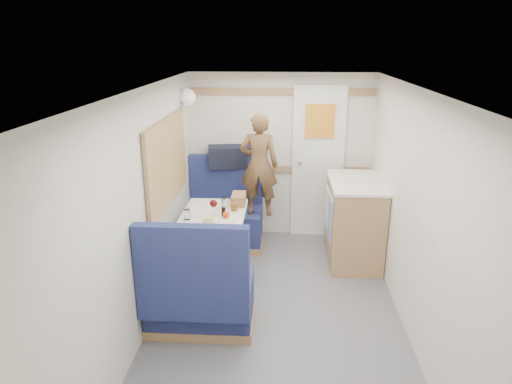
# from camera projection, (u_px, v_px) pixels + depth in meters

# --- Properties ---
(floor) EXTENTS (4.50, 4.50, 0.00)m
(floor) POSITION_uv_depth(u_px,v_px,m) (276.00, 342.00, 3.74)
(floor) COLOR #515156
(floor) RESTS_ON ground
(ceiling) EXTENTS (4.50, 4.50, 0.00)m
(ceiling) POSITION_uv_depth(u_px,v_px,m) (280.00, 94.00, 3.10)
(ceiling) COLOR silver
(ceiling) RESTS_ON wall_back
(wall_back) EXTENTS (2.20, 0.02, 2.00)m
(wall_back) POSITION_uv_depth(u_px,v_px,m) (281.00, 157.00, 5.55)
(wall_back) COLOR silver
(wall_back) RESTS_ON floor
(wall_left) EXTENTS (0.02, 4.50, 2.00)m
(wall_left) POSITION_uv_depth(u_px,v_px,m) (134.00, 226.00, 3.48)
(wall_left) COLOR silver
(wall_left) RESTS_ON floor
(wall_right) EXTENTS (0.02, 4.50, 2.00)m
(wall_right) POSITION_uv_depth(u_px,v_px,m) (427.00, 233.00, 3.36)
(wall_right) COLOR silver
(wall_right) RESTS_ON floor
(oak_trim_low) EXTENTS (2.15, 0.02, 0.08)m
(oak_trim_low) POSITION_uv_depth(u_px,v_px,m) (280.00, 169.00, 5.58)
(oak_trim_low) COLOR olive
(oak_trim_low) RESTS_ON wall_back
(oak_trim_high) EXTENTS (2.15, 0.02, 0.08)m
(oak_trim_high) POSITION_uv_depth(u_px,v_px,m) (282.00, 92.00, 5.28)
(oak_trim_high) COLOR olive
(oak_trim_high) RESTS_ON wall_back
(side_window) EXTENTS (0.04, 1.30, 0.72)m
(side_window) POSITION_uv_depth(u_px,v_px,m) (167.00, 161.00, 4.35)
(side_window) COLOR #B8BFA2
(side_window) RESTS_ON wall_left
(rear_door) EXTENTS (0.62, 0.12, 1.86)m
(rear_door) POSITION_uv_depth(u_px,v_px,m) (318.00, 160.00, 5.50)
(rear_door) COLOR white
(rear_door) RESTS_ON wall_back
(dinette_table) EXTENTS (0.62, 0.92, 0.72)m
(dinette_table) POSITION_uv_depth(u_px,v_px,m) (214.00, 228.00, 4.54)
(dinette_table) COLOR white
(dinette_table) RESTS_ON floor
(bench_far) EXTENTS (0.90, 0.59, 1.05)m
(bench_far) POSITION_uv_depth(u_px,v_px,m) (225.00, 221.00, 5.45)
(bench_far) COLOR #18254F
(bench_far) RESTS_ON floor
(bench_near) EXTENTS (0.90, 0.59, 1.05)m
(bench_near) POSITION_uv_depth(u_px,v_px,m) (199.00, 298.00, 3.81)
(bench_near) COLOR #18254F
(bench_near) RESTS_ON floor
(ledge) EXTENTS (0.90, 0.14, 0.04)m
(ledge) POSITION_uv_depth(u_px,v_px,m) (227.00, 168.00, 5.50)
(ledge) COLOR olive
(ledge) RESTS_ON bench_far
(dome_light) EXTENTS (0.20, 0.20, 0.20)m
(dome_light) POSITION_uv_depth(u_px,v_px,m) (187.00, 98.00, 4.99)
(dome_light) COLOR white
(dome_light) RESTS_ON wall_left
(galley_counter) EXTENTS (0.57, 0.92, 0.92)m
(galley_counter) POSITION_uv_depth(u_px,v_px,m) (354.00, 220.00, 5.01)
(galley_counter) COLOR olive
(galley_counter) RESTS_ON floor
(person) EXTENTS (0.44, 0.30, 1.17)m
(person) POSITION_uv_depth(u_px,v_px,m) (259.00, 165.00, 5.06)
(person) COLOR brown
(person) RESTS_ON bench_far
(duffel_bag) EXTENTS (0.56, 0.34, 0.25)m
(duffel_bag) POSITION_uv_depth(u_px,v_px,m) (231.00, 156.00, 5.45)
(duffel_bag) COLOR black
(duffel_bag) RESTS_ON ledge
(tray) EXTENTS (0.38, 0.44, 0.02)m
(tray) POSITION_uv_depth(u_px,v_px,m) (224.00, 216.00, 4.41)
(tray) COLOR silver
(tray) RESTS_ON dinette_table
(orange_fruit) EXTENTS (0.07, 0.07, 0.07)m
(orange_fruit) POSITION_uv_depth(u_px,v_px,m) (226.00, 214.00, 4.35)
(orange_fruit) COLOR orange
(orange_fruit) RESTS_ON tray
(cheese_block) EXTENTS (0.10, 0.07, 0.03)m
(cheese_block) POSITION_uv_depth(u_px,v_px,m) (210.00, 219.00, 4.28)
(cheese_block) COLOR #F0DA8A
(cheese_block) RESTS_ON tray
(wine_glass) EXTENTS (0.08, 0.08, 0.17)m
(wine_glass) POSITION_uv_depth(u_px,v_px,m) (213.00, 204.00, 4.41)
(wine_glass) COLOR white
(wine_glass) RESTS_ON dinette_table
(tumbler_left) EXTENTS (0.06, 0.06, 0.10)m
(tumbler_left) POSITION_uv_depth(u_px,v_px,m) (187.00, 214.00, 4.35)
(tumbler_left) COLOR white
(tumbler_left) RESTS_ON dinette_table
(tumbler_right) EXTENTS (0.07, 0.07, 0.12)m
(tumbler_right) POSITION_uv_depth(u_px,v_px,m) (225.00, 203.00, 4.62)
(tumbler_right) COLOR white
(tumbler_right) RESTS_ON dinette_table
(beer_glass) EXTENTS (0.06, 0.06, 0.10)m
(beer_glass) POSITION_uv_depth(u_px,v_px,m) (234.00, 208.00, 4.52)
(beer_glass) COLOR brown
(beer_glass) RESTS_ON dinette_table
(pepper_grinder) EXTENTS (0.04, 0.04, 0.10)m
(pepper_grinder) POSITION_uv_depth(u_px,v_px,m) (223.00, 212.00, 4.40)
(pepper_grinder) COLOR black
(pepper_grinder) RESTS_ON dinette_table
(bread_loaf) EXTENTS (0.14, 0.26, 0.11)m
(bread_loaf) POSITION_uv_depth(u_px,v_px,m) (239.00, 199.00, 4.75)
(bread_loaf) COLOR olive
(bread_loaf) RESTS_ON dinette_table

